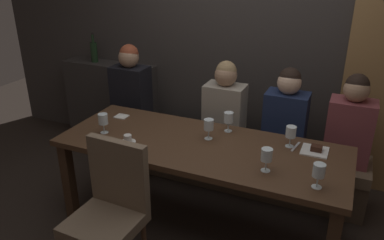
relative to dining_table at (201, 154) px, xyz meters
name	(u,v)px	position (x,y,z in m)	size (l,w,h in m)	color
ground	(200,222)	(0.00, 0.00, -0.65)	(9.00, 9.00, 0.00)	black
back_wall_tiled	(251,19)	(0.00, 1.22, 0.85)	(6.00, 0.12, 3.00)	#383330
back_counter	(112,103)	(-1.55, 1.04, -0.18)	(1.10, 0.28, 0.95)	#2F2B29
dining_table	(201,154)	(0.00, 0.00, 0.00)	(2.20, 0.84, 0.74)	#412B1C
banquette_bench	(228,161)	(0.00, 0.70, -0.42)	(2.50, 0.44, 0.45)	#4A3C2E
chair_near_side	(111,205)	(-0.34, -0.72, -0.09)	(0.46, 0.46, 0.98)	#4C3321
diner_redhead	(131,88)	(-1.04, 0.68, 0.19)	(0.36, 0.24, 0.83)	black
diner_bearded	(225,105)	(-0.05, 0.68, 0.16)	(0.36, 0.24, 0.77)	#9E9384
diner_far_end	(286,113)	(0.50, 0.70, 0.16)	(0.36, 0.24, 0.76)	#192342
diner_near_end	(351,122)	(1.02, 0.71, 0.16)	(0.36, 0.24, 0.77)	brown
wine_bottle_dark_red	(94,51)	(-1.72, 1.02, 0.42)	(0.08, 0.08, 0.33)	black
wine_glass_end_left	(229,118)	(0.12, 0.30, 0.20)	(0.08, 0.08, 0.16)	silver
wine_glass_center_back	(209,125)	(0.02, 0.11, 0.20)	(0.08, 0.08, 0.16)	silver
wine_glass_far_left	(291,133)	(0.63, 0.23, 0.20)	(0.08, 0.08, 0.16)	silver
wine_glass_end_right	(319,172)	(0.88, -0.26, 0.20)	(0.08, 0.08, 0.16)	silver
wine_glass_near_right	(267,156)	(0.55, -0.19, 0.20)	(0.08, 0.08, 0.16)	silver
wine_glass_center_front	(103,120)	(-0.79, -0.13, 0.20)	(0.08, 0.08, 0.16)	silver
espresso_cup	(128,140)	(-0.52, -0.20, 0.11)	(0.12, 0.12, 0.06)	white
dessert_plate	(315,150)	(0.82, 0.22, 0.10)	(0.19, 0.19, 0.05)	white
fork_on_table	(296,147)	(0.67, 0.24, 0.09)	(0.02, 0.17, 0.01)	silver
folded_napkin	(121,116)	(-0.85, 0.20, 0.09)	(0.11, 0.10, 0.01)	silver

